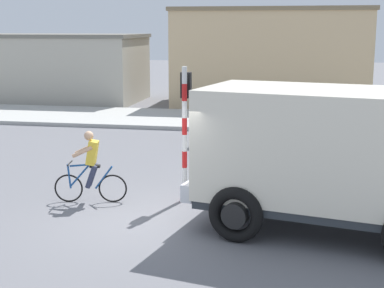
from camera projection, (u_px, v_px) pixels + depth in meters
The scene contains 9 objects.
ground_plane at pixel (149, 220), 12.37m from camera, with size 120.00×120.00×0.00m, color slate.
sidewalk_far at pixel (228, 120), 25.23m from camera, with size 80.00×5.00×0.16m, color #ADADA8.
truck_foreground at pixel (333, 152), 11.36m from camera, with size 5.81×3.65×2.90m.
cyclist at pixel (90, 167), 13.50m from camera, with size 1.71×0.55×1.72m.
traffic_light_pole at pixel (185, 115), 13.52m from camera, with size 0.24×0.43×3.20m.
car_red_near at pixel (254, 122), 20.15m from camera, with size 4.12×2.12×1.60m.
pedestrian_near_kerb at pixel (377, 123), 19.89m from camera, with size 0.34×0.22×1.62m.
building_corner_left at pixel (53, 67), 32.38m from camera, with size 10.09×5.43×3.72m.
building_mid_block at pixel (272, 56), 31.00m from camera, with size 10.02×7.24×5.08m.
Camera 1 is at (3.11, -11.42, 4.08)m, focal length 53.76 mm.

